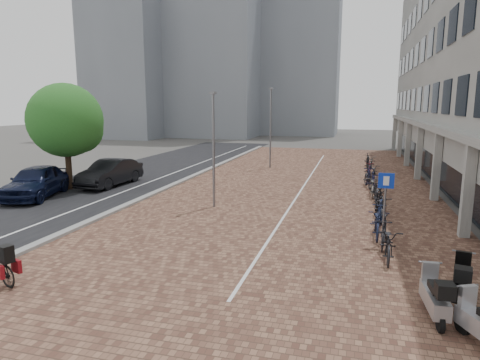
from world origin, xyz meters
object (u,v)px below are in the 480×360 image
at_px(scooter_front, 435,295).
at_px(parking_sign, 385,197).
at_px(scooter_mid, 462,281).
at_px(car_navy, 36,181).
at_px(car_dark, 110,173).

height_order(scooter_front, parking_sign, parking_sign).
bearing_deg(scooter_mid, car_navy, 171.78).
xyz_separation_m(car_navy, scooter_mid, (18.06, -6.95, -0.25)).
bearing_deg(parking_sign, car_navy, 169.54).
bearing_deg(scooter_front, scooter_mid, 48.32).
bearing_deg(car_navy, scooter_front, -40.44).
height_order(scooter_mid, parking_sign, parking_sign).
xyz_separation_m(scooter_mid, parking_sign, (-1.52, 4.06, 1.06)).
distance_m(car_dark, scooter_front, 19.32).
height_order(car_dark, parking_sign, parking_sign).
distance_m(scooter_mid, parking_sign, 4.46).
bearing_deg(car_dark, parking_sign, -22.03).
relative_size(car_navy, scooter_mid, 2.90).
height_order(car_dark, scooter_front, car_dark).
bearing_deg(car_navy, car_dark, 47.18).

